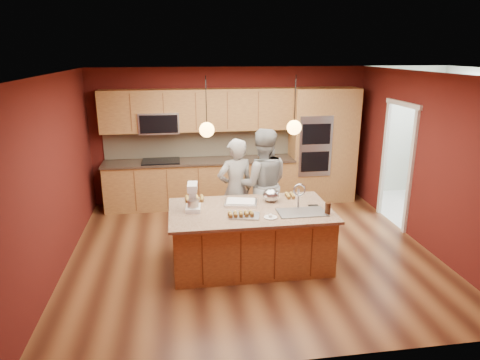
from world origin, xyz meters
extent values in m
plane|color=#432113|center=(0.00, 0.00, 0.00)|extent=(5.50, 5.50, 0.00)
plane|color=white|center=(0.00, 0.00, 2.70)|extent=(5.50, 5.50, 0.00)
plane|color=#4D1411|center=(0.00, 2.50, 1.35)|extent=(5.50, 0.00, 5.50)
plane|color=#4D1411|center=(0.00, -2.50, 1.35)|extent=(5.50, 0.00, 5.50)
plane|color=#4D1411|center=(-2.75, 0.00, 1.35)|extent=(0.00, 5.00, 5.00)
plane|color=#4D1411|center=(2.75, 0.00, 1.35)|extent=(0.00, 5.00, 5.00)
cube|color=brown|center=(-0.65, 2.20, 0.45)|extent=(3.70, 0.60, 0.90)
cube|color=#32291E|center=(-0.65, 2.19, 0.92)|extent=(3.74, 0.64, 0.04)
cube|color=#C4B694|center=(-0.65, 2.48, 1.22)|extent=(3.70, 0.03, 0.56)
cube|color=brown|center=(-0.65, 2.32, 1.90)|extent=(3.70, 0.36, 0.80)
cube|color=black|center=(-1.40, 2.18, 0.94)|extent=(0.72, 0.52, 0.03)
cube|color=#A3A5AA|center=(-1.40, 2.30, 1.68)|extent=(0.76, 0.40, 0.40)
cube|color=brown|center=(1.60, 2.20, 1.15)|extent=(0.80, 0.60, 2.30)
cube|color=#A3A5AA|center=(1.60, 1.90, 1.20)|extent=(0.66, 0.04, 1.20)
cube|color=brown|center=(2.25, 2.20, 1.15)|extent=(0.50, 0.60, 2.30)
plane|color=silver|center=(3.65, 1.20, 0.00)|extent=(2.60, 2.60, 0.00)
plane|color=beige|center=(4.55, 1.20, 1.35)|extent=(0.00, 2.70, 2.70)
cube|color=silver|center=(4.35, 1.20, 1.95)|extent=(0.35, 2.40, 0.75)
cylinder|color=black|center=(-0.68, -0.38, 2.35)|extent=(0.01, 0.01, 0.70)
sphere|color=#FFAE48|center=(-0.68, -0.38, 2.00)|extent=(0.20, 0.20, 0.20)
cylinder|color=black|center=(0.51, -0.38, 2.35)|extent=(0.01, 0.01, 0.70)
sphere|color=#FFAE48|center=(0.51, -0.38, 2.00)|extent=(0.20, 0.20, 0.20)
cube|color=brown|center=(-0.08, -0.38, 0.40)|extent=(2.19, 1.19, 0.80)
cube|color=#D2AD8C|center=(-0.08, -0.38, 0.82)|extent=(2.29, 1.29, 0.04)
cube|color=#A3A5AA|center=(0.60, -0.61, 0.76)|extent=(0.66, 0.38, 0.18)
imported|color=black|center=(-0.17, 0.51, 0.85)|extent=(0.70, 0.56, 1.69)
imported|color=slate|center=(0.27, 0.51, 0.92)|extent=(0.96, 0.78, 1.84)
cube|color=white|center=(-0.89, -0.31, 0.88)|extent=(0.23, 0.28, 0.06)
cube|color=white|center=(-0.89, -0.19, 1.04)|extent=(0.11, 0.09, 0.27)
cube|color=white|center=(-0.89, -0.29, 1.18)|extent=(0.16, 0.28, 0.10)
cylinder|color=#B9BDC1|center=(-0.89, -0.35, 0.95)|extent=(0.15, 0.15, 0.14)
cube|color=white|center=(-0.18, -0.14, 0.86)|extent=(0.54, 0.44, 0.03)
cube|color=white|center=(-0.18, -0.14, 0.88)|extent=(0.46, 0.37, 0.02)
cube|color=#A3A5AA|center=(-0.21, -0.63, 0.86)|extent=(0.46, 0.37, 0.02)
ellipsoid|color=#B9BDC1|center=(0.27, -0.10, 0.94)|extent=(0.24, 0.24, 0.21)
cylinder|color=silver|center=(0.13, -0.74, 0.85)|extent=(0.18, 0.18, 0.01)
cylinder|color=black|center=(0.94, -0.71, 0.92)|extent=(0.08, 0.08, 0.16)
cube|color=black|center=(0.84, -0.38, 0.85)|extent=(0.15, 0.09, 0.01)
cube|color=white|center=(4.18, 0.86, 0.46)|extent=(0.65, 0.67, 0.92)
cube|color=white|center=(4.17, 1.57, 0.54)|extent=(0.80, 0.82, 1.07)
camera|label=1|loc=(-1.07, -5.97, 3.01)|focal=32.00mm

